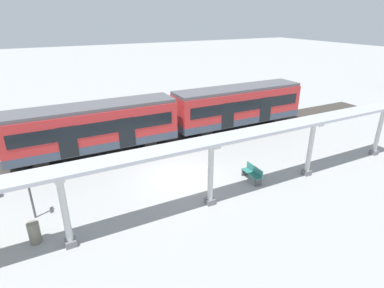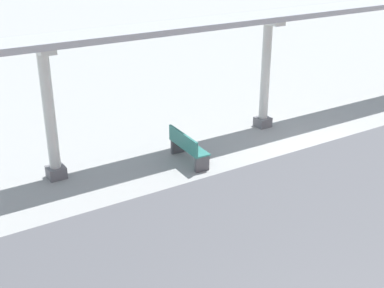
# 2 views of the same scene
# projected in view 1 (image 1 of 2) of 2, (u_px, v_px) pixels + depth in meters

# --- Properties ---
(ground_plane) EXTENTS (176.00, 176.00, 0.00)m
(ground_plane) POSITION_uv_depth(u_px,v_px,m) (178.00, 176.00, 18.60)
(ground_plane) COLOR #9A9C9B
(tactile_edge_strip) EXTENTS (0.47, 34.50, 0.01)m
(tactile_edge_strip) POSITION_uv_depth(u_px,v_px,m) (156.00, 154.00, 21.56)
(tactile_edge_strip) COLOR gold
(tactile_edge_strip) RESTS_ON ground
(trackbed) EXTENTS (3.20, 46.50, 0.01)m
(trackbed) POSITION_uv_depth(u_px,v_px,m) (147.00, 144.00, 23.07)
(trackbed) COLOR #38332D
(trackbed) RESTS_ON ground
(train_near_carriage) EXTENTS (2.65, 11.10, 3.48)m
(train_near_carriage) POSITION_uv_depth(u_px,v_px,m) (94.00, 129.00, 20.82)
(train_near_carriage) COLOR #B82A2C
(train_near_carriage) RESTS_ON ground
(train_far_carriage) EXTENTS (2.65, 11.10, 3.48)m
(train_far_carriage) POSITION_uv_depth(u_px,v_px,m) (238.00, 107.00, 25.81)
(train_far_carriage) COLOR #B82A2C
(train_far_carriage) RESTS_ON ground
(canopy_pillar_second) EXTENTS (1.10, 0.44, 3.37)m
(canopy_pillar_second) POSITION_uv_depth(u_px,v_px,m) (65.00, 211.00, 12.36)
(canopy_pillar_second) COLOR slate
(canopy_pillar_second) RESTS_ON ground
(canopy_pillar_third) EXTENTS (1.10, 0.44, 3.37)m
(canopy_pillar_third) POSITION_uv_depth(u_px,v_px,m) (211.00, 174.00, 15.23)
(canopy_pillar_third) COLOR slate
(canopy_pillar_third) RESTS_ON ground
(canopy_pillar_fourth) EXTENTS (1.10, 0.44, 3.37)m
(canopy_pillar_fourth) POSITION_uv_depth(u_px,v_px,m) (310.00, 149.00, 18.10)
(canopy_pillar_fourth) COLOR slate
(canopy_pillar_fourth) RESTS_ON ground
(canopy_pillar_fifth) EXTENTS (1.10, 0.44, 3.37)m
(canopy_pillar_fifth) POSITION_uv_depth(u_px,v_px,m) (379.00, 131.00, 20.81)
(canopy_pillar_fifth) COLOR slate
(canopy_pillar_fifth) RESTS_ON ground
(canopy_beam) EXTENTS (1.20, 27.41, 0.16)m
(canopy_beam) POSITION_uv_depth(u_px,v_px,m) (207.00, 142.00, 14.46)
(canopy_beam) COLOR #A8AAB2
(canopy_beam) RESTS_ON canopy_pillar_nearest
(bench_near_end) EXTENTS (1.52, 0.51, 0.86)m
(bench_near_end) POSITION_uv_depth(u_px,v_px,m) (253.00, 173.00, 17.98)
(bench_near_end) COLOR #2C746B
(bench_near_end) RESTS_ON ground
(trash_bin) EXTENTS (0.48, 0.48, 0.96)m
(trash_bin) POSITION_uv_depth(u_px,v_px,m) (34.00, 233.00, 13.04)
(trash_bin) COLOR slate
(trash_bin) RESTS_ON ground
(platform_info_sign) EXTENTS (0.56, 0.10, 2.20)m
(platform_info_sign) POSITION_uv_depth(u_px,v_px,m) (30.00, 193.00, 14.30)
(platform_info_sign) COLOR #4C4C51
(platform_info_sign) RESTS_ON ground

